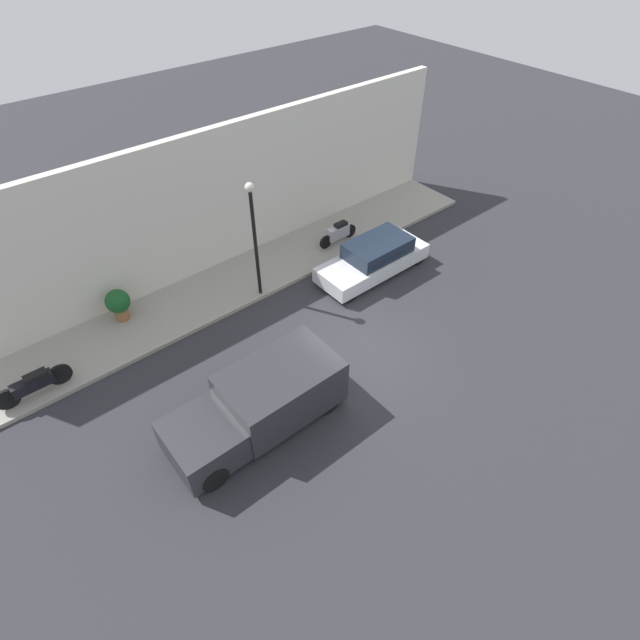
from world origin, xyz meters
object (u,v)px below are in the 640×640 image
object	(u,v)px
motorcycle_black	(33,384)
streetlamp	(254,229)
scooter_silver	(338,233)
potted_plant	(118,303)
delivery_van	(258,404)
parked_car	(374,258)

from	to	relation	value
motorcycle_black	streetlamp	distance (m)	7.72
motorcycle_black	scooter_silver	bearing A→B (deg)	-87.95
scooter_silver	motorcycle_black	bearing A→B (deg)	92.05
potted_plant	motorcycle_black	bearing A→B (deg)	115.81
delivery_van	streetlamp	size ratio (longest dim) A/B	1.15
delivery_van	motorcycle_black	size ratio (longest dim) A/B	2.31
scooter_silver	streetlamp	distance (m)	4.73
parked_car	potted_plant	bearing A→B (deg)	68.47
motorcycle_black	scooter_silver	xyz separation A→B (m)	(0.41, -11.57, 0.01)
scooter_silver	streetlamp	xyz separation A→B (m)	(-0.66, 4.16, 2.16)
streetlamp	potted_plant	distance (m)	5.00
streetlamp	potted_plant	world-z (taller)	streetlamp
parked_car	motorcycle_black	xyz separation A→B (m)	(1.73, 11.42, -0.05)
delivery_van	streetlamp	world-z (taller)	streetlamp
parked_car	motorcycle_black	bearing A→B (deg)	81.37
delivery_van	potted_plant	size ratio (longest dim) A/B	4.27
parked_car	potted_plant	world-z (taller)	parked_car
motorcycle_black	streetlamp	bearing A→B (deg)	-91.89
delivery_van	scooter_silver	distance (m)	8.86
delivery_van	streetlamp	bearing A→B (deg)	-34.41
streetlamp	potted_plant	bearing A→B (deg)	67.37
motorcycle_black	scooter_silver	distance (m)	11.57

